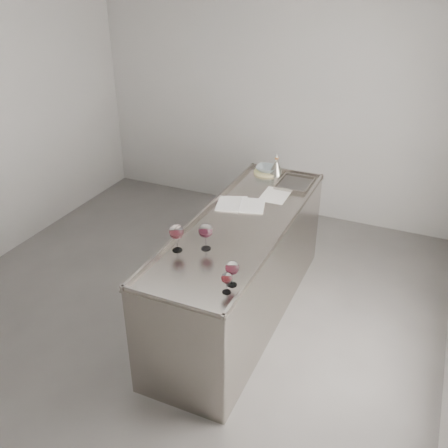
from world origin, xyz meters
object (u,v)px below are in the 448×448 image
at_px(counter, 241,269).
at_px(notebook, 241,205).
at_px(ceramic_bowl, 266,169).
at_px(wine_glass_left, 176,232).
at_px(wine_funnel, 276,168).
at_px(wine_glass_middle, 206,231).
at_px(wine_glass_right, 232,268).
at_px(wine_glass_small, 227,279).

height_order(counter, notebook, counter).
height_order(counter, ceramic_bowl, ceramic_bowl).
distance_m(counter, ceramic_bowl, 1.21).
height_order(wine_glass_left, wine_funnel, wine_funnel).
bearing_deg(ceramic_bowl, wine_glass_left, -93.37).
relative_size(wine_glass_left, wine_funnel, 0.95).
bearing_deg(wine_glass_middle, wine_glass_left, -149.75).
bearing_deg(wine_glass_right, wine_funnel, 100.23).
relative_size(wine_glass_left, ceramic_bowl, 1.04).
distance_m(wine_glass_left, wine_funnel, 1.70).
distance_m(notebook, wine_funnel, 0.80).
bearing_deg(wine_funnel, wine_glass_middle, -90.58).
bearing_deg(wine_glass_right, wine_glass_left, 156.33).
xyz_separation_m(counter, wine_glass_middle, (-0.09, -0.50, 0.62)).
distance_m(wine_glass_middle, wine_glass_small, 0.57).
relative_size(wine_glass_middle, wine_funnel, 0.93).
height_order(wine_glass_middle, ceramic_bowl, wine_glass_middle).
relative_size(wine_glass_right, wine_funnel, 0.82).
xyz_separation_m(wine_glass_small, ceramic_bowl, (-0.45, 2.02, -0.06)).
bearing_deg(counter, wine_glass_right, -72.07).
relative_size(ceramic_bowl, wine_funnel, 0.91).
xyz_separation_m(wine_glass_left, wine_glass_middle, (0.19, 0.11, -0.00)).
bearing_deg(wine_glass_middle, wine_glass_right, -43.81).
relative_size(wine_glass_left, wine_glass_right, 1.16).
bearing_deg(wine_glass_small, wine_funnel, 99.79).
distance_m(wine_glass_small, notebook, 1.29).
relative_size(wine_glass_middle, wine_glass_right, 1.14).
xyz_separation_m(counter, notebook, (-0.13, 0.29, 0.47)).
relative_size(wine_glass_left, notebook, 0.45).
relative_size(counter, wine_glass_small, 16.04).
xyz_separation_m(wine_glass_middle, wine_glass_small, (0.36, -0.44, -0.04)).
bearing_deg(notebook, wine_glass_left, -114.19).
height_order(notebook, ceramic_bowl, ceramic_bowl).
xyz_separation_m(wine_glass_small, wine_funnel, (-0.35, 2.02, -0.04)).
bearing_deg(wine_glass_left, notebook, 80.83).
bearing_deg(counter, notebook, 114.54).
xyz_separation_m(counter, wine_glass_small, (0.27, -0.94, 0.57)).
distance_m(wine_glass_middle, wine_funnel, 1.58).
bearing_deg(wine_glass_middle, counter, 79.86).
relative_size(wine_glass_right, ceramic_bowl, 0.90).
bearing_deg(wine_glass_middle, notebook, 93.01).
height_order(wine_glass_right, wine_funnel, wine_funnel).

